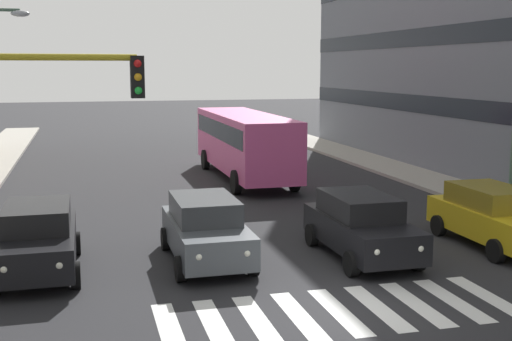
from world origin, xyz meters
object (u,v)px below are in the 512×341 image
at_px(car_0, 493,216).
at_px(car_3, 38,238).
at_px(car_1, 361,225).
at_px(car_2, 206,229).
at_px(bus_behind_traffic, 244,139).
at_px(street_lamp_left, 505,75).

height_order(car_0, car_3, same).
relative_size(car_0, car_1, 1.00).
xyz_separation_m(car_2, bus_behind_traffic, (-4.15, -12.56, 0.97)).
bearing_deg(bus_behind_traffic, street_lamp_left, 123.94).
relative_size(car_2, car_3, 1.00).
distance_m(car_0, street_lamp_left, 5.72).
relative_size(car_0, bus_behind_traffic, 0.42).
relative_size(car_0, car_3, 1.00).
distance_m(car_3, bus_behind_traffic, 15.01).
height_order(car_2, car_3, same).
bearing_deg(bus_behind_traffic, car_3, 55.94).
xyz_separation_m(car_3, street_lamp_left, (-15.02, -2.55, 3.97)).
xyz_separation_m(car_3, bus_behind_traffic, (-8.39, -12.41, 0.97)).
bearing_deg(bus_behind_traffic, car_1, 90.00).
xyz_separation_m(car_0, car_3, (12.55, -0.73, 0.00)).
distance_m(car_0, car_2, 8.33).
distance_m(car_0, car_1, 4.16).
xyz_separation_m(car_1, car_2, (4.15, -0.68, 0.00)).
bearing_deg(car_1, street_lamp_left, -152.97).
bearing_deg(car_1, bus_behind_traffic, -90.00).
bearing_deg(street_lamp_left, car_0, 53.12).
relative_size(car_0, car_2, 1.00).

